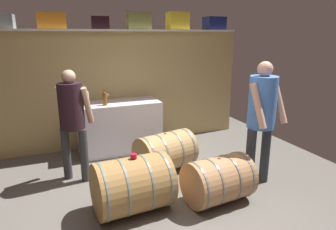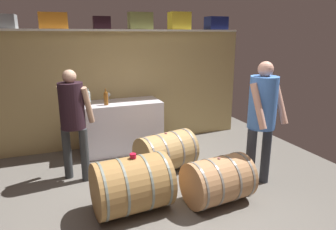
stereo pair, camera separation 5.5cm
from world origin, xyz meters
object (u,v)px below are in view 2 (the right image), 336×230
object	(u,v)px
visitor_tasting	(73,114)
tasting_cup	(133,156)
wine_barrel_near	(132,185)
wine_bottle_clear	(88,97)
toolcase_yellow	(179,21)
toolcase_orange	(53,21)
wine_glass	(108,95)
toolcase_black	(102,23)
toolcase_olive	(140,21)
work_cabinet	(121,126)
toolcase_grey	(4,21)
wine_barrel_far	(218,180)
wine_barrel_flank	(166,152)
wine_bottle_amber	(106,98)
winemaker_pouring	(262,112)
toolcase_navy	(216,23)

from	to	relation	value
visitor_tasting	tasting_cup	bearing A→B (deg)	-25.48
wine_barrel_near	wine_bottle_clear	bearing A→B (deg)	91.96
wine_bottle_clear	visitor_tasting	xyz separation A→B (m)	(-0.31, -0.86, -0.05)
toolcase_yellow	wine_bottle_clear	distance (m)	2.15
toolcase_orange	wine_glass	size ratio (longest dim) A/B	3.20
toolcase_black	tasting_cup	world-z (taller)	toolcase_black
toolcase_olive	wine_glass	size ratio (longest dim) A/B	3.08
work_cabinet	wine_bottle_clear	distance (m)	0.77
tasting_cup	visitor_tasting	xyz separation A→B (m)	(-0.56, 1.08, 0.28)
toolcase_grey	wine_barrel_far	world-z (taller)	toolcase_grey
toolcase_orange	toolcase_yellow	bearing A→B (deg)	1.23
toolcase_yellow	tasting_cup	size ratio (longest dim) A/B	5.13
toolcase_grey	wine_glass	size ratio (longest dim) A/B	2.48
wine_barrel_flank	visitor_tasting	size ratio (longest dim) A/B	0.61
toolcase_olive	wine_barrel_flank	bearing A→B (deg)	-90.34
wine_barrel_far	wine_barrel_flank	size ratio (longest dim) A/B	0.88
wine_barrel_near	toolcase_yellow	bearing A→B (deg)	50.57
work_cabinet	wine_bottle_amber	xyz separation A→B (m)	(-0.25, -0.15, 0.57)
wine_barrel_near	tasting_cup	size ratio (longest dim) A/B	12.51
toolcase_black	work_cabinet	world-z (taller)	toolcase_black
toolcase_olive	visitor_tasting	world-z (taller)	toolcase_olive
wine_barrel_far	visitor_tasting	world-z (taller)	visitor_tasting
toolcase_olive	visitor_tasting	xyz separation A→B (m)	(-1.31, -1.10, -1.28)
toolcase_orange	toolcase_black	world-z (taller)	toolcase_orange
wine_bottle_amber	toolcase_grey	bearing A→B (deg)	164.96
tasting_cup	wine_bottle_amber	bearing A→B (deg)	89.46
winemaker_pouring	tasting_cup	bearing A→B (deg)	-12.16
toolcase_olive	toolcase_orange	bearing A→B (deg)	-179.84
work_cabinet	wine_bottle_amber	world-z (taller)	wine_bottle_amber
toolcase_grey	wine_barrel_far	size ratio (longest dim) A/B	0.39
toolcase_olive	wine_bottle_amber	distance (m)	1.49
toolcase_grey	wine_barrel_flank	bearing A→B (deg)	-27.14
wine_bottle_clear	wine_barrel_far	size ratio (longest dim) A/B	0.32
wine_bottle_amber	wine_barrel_flank	world-z (taller)	wine_bottle_amber
wine_barrel_far	wine_bottle_amber	bearing A→B (deg)	110.35
toolcase_orange	wine_bottle_clear	world-z (taller)	toolcase_orange
wine_glass	work_cabinet	bearing A→B (deg)	-58.62
toolcase_olive	work_cabinet	world-z (taller)	toolcase_olive
toolcase_olive	wine_barrel_far	bearing A→B (deg)	-83.31
work_cabinet	wine_barrel_near	world-z (taller)	work_cabinet
tasting_cup	toolcase_orange	bearing A→B (deg)	107.38
wine_bottle_amber	winemaker_pouring	world-z (taller)	winemaker_pouring
wine_bottle_amber	toolcase_yellow	bearing A→B (deg)	14.34
toolcase_navy	visitor_tasting	world-z (taller)	toolcase_navy
wine_barrel_near	wine_barrel_flank	world-z (taller)	wine_barrel_near
visitor_tasting	wine_barrel_near	bearing A→B (deg)	-26.50
visitor_tasting	wine_bottle_amber	bearing A→B (deg)	88.29
wine_bottle_amber	visitor_tasting	xyz separation A→B (m)	(-0.58, -0.72, -0.04)
toolcase_black	wine_bottle_clear	xyz separation A→B (m)	(-0.33, -0.24, -1.20)
wine_bottle_clear	tasting_cup	bearing A→B (deg)	-82.62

